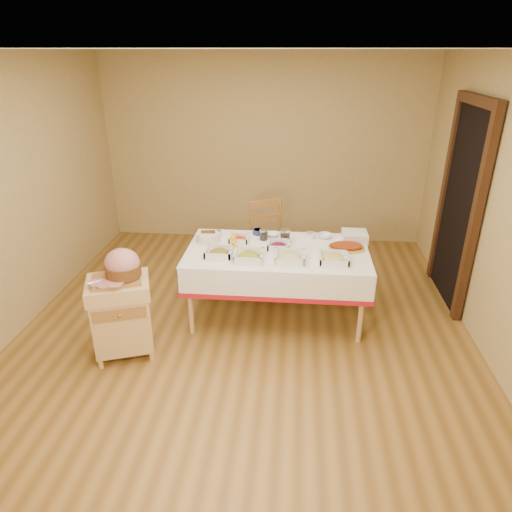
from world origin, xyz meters
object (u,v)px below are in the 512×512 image
(butcher_cart, at_px, (122,313))
(ham_on_board, at_px, (122,267))
(dining_chair, at_px, (270,241))
(mustard_bottle, at_px, (233,241))
(plate_stack, at_px, (355,236))
(preserve_jar_right, at_px, (285,236))
(brass_platter, at_px, (346,247))
(dining_table, at_px, (277,264))
(preserve_jar_left, at_px, (264,235))
(bread_basket, at_px, (208,237))

(butcher_cart, distance_m, ham_on_board, 0.45)
(dining_chair, distance_m, mustard_bottle, 0.94)
(mustard_bottle, xyz_separation_m, plate_stack, (1.24, 0.30, -0.02))
(preserve_jar_right, bearing_deg, butcher_cart, -144.47)
(mustard_bottle, bearing_deg, dining_chair, 68.89)
(plate_stack, bearing_deg, butcher_cart, -152.60)
(brass_platter, bearing_deg, plate_stack, 66.61)
(dining_chair, relative_size, plate_stack, 3.77)
(dining_table, xyz_separation_m, dining_chair, (-0.13, 0.84, -0.10))
(dining_chair, bearing_deg, preserve_jar_left, -92.83)
(mustard_bottle, bearing_deg, ham_on_board, -138.18)
(dining_table, xyz_separation_m, bread_basket, (-0.73, 0.16, 0.21))
(mustard_bottle, relative_size, plate_stack, 0.62)
(dining_table, height_order, mustard_bottle, mustard_bottle)
(preserve_jar_left, distance_m, mustard_bottle, 0.38)
(preserve_jar_right, xyz_separation_m, mustard_bottle, (-0.51, -0.21, 0.01))
(dining_table, bearing_deg, butcher_cart, -149.62)
(mustard_bottle, xyz_separation_m, brass_platter, (1.14, 0.07, -0.05))
(ham_on_board, height_order, preserve_jar_left, ham_on_board)
(butcher_cart, height_order, preserve_jar_right, preserve_jar_right)
(butcher_cart, xyz_separation_m, plate_stack, (2.15, 1.12, 0.38))
(preserve_jar_right, bearing_deg, plate_stack, 7.62)
(ham_on_board, height_order, preserve_jar_right, ham_on_board)
(ham_on_board, bearing_deg, brass_platter, 22.80)
(preserve_jar_right, xyz_separation_m, brass_platter, (0.62, -0.14, -0.04))
(bread_basket, bearing_deg, preserve_jar_left, 8.97)
(ham_on_board, bearing_deg, mustard_bottle, 41.82)
(mustard_bottle, height_order, plate_stack, mustard_bottle)
(dining_table, relative_size, ham_on_board, 4.21)
(brass_platter, bearing_deg, ham_on_board, -157.20)
(mustard_bottle, bearing_deg, preserve_jar_right, 21.95)
(butcher_cart, height_order, preserve_jar_left, preserve_jar_left)
(ham_on_board, distance_m, brass_platter, 2.18)
(plate_stack, bearing_deg, ham_on_board, -152.85)
(dining_table, relative_size, brass_platter, 5.13)
(ham_on_board, relative_size, bread_basket, 1.76)
(preserve_jar_left, height_order, plate_stack, preserve_jar_left)
(preserve_jar_right, bearing_deg, mustard_bottle, -158.05)
(dining_table, distance_m, bread_basket, 0.78)
(butcher_cart, relative_size, bread_basket, 3.08)
(dining_table, xyz_separation_m, ham_on_board, (-1.32, -0.76, 0.28))
(butcher_cart, height_order, dining_chair, dining_chair)
(preserve_jar_right, relative_size, plate_stack, 0.52)
(ham_on_board, xyz_separation_m, preserve_jar_right, (1.38, 0.99, -0.06))
(preserve_jar_right, bearing_deg, dining_chair, 107.76)
(butcher_cart, distance_m, bread_basket, 1.21)
(butcher_cart, xyz_separation_m, preserve_jar_right, (1.43, 1.02, 0.39))
(dining_table, distance_m, dining_chair, 0.85)
(dining_chair, relative_size, ham_on_board, 2.25)
(dining_table, relative_size, preserve_jar_left, 16.02)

